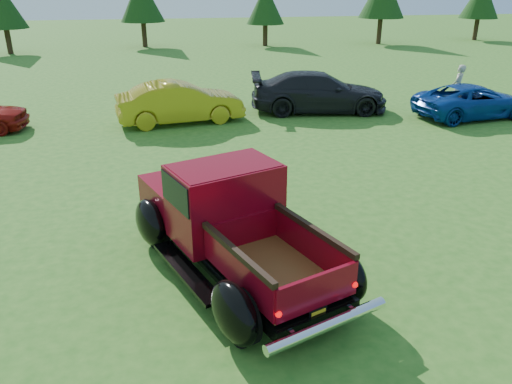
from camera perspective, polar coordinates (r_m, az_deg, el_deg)
name	(u,v)px	position (r m, az deg, el deg)	size (l,w,h in m)	color
ground	(280,234)	(10.07, 2.79, -4.87)	(120.00, 120.00, 0.00)	#2B621C
tree_west	(2,5)	(38.92, -27.05, 18.47)	(2.94, 2.94, 4.60)	#332114
tree_mid_right	(265,4)	(39.51, 1.08, 20.66)	(2.82, 2.82, 4.40)	#332114
pickup_truck	(225,218)	(8.75, -3.53, -2.95)	(3.72, 5.36, 1.87)	black
show_car_yellow	(180,103)	(18.00, -8.68, 10.07)	(1.53, 4.39, 1.45)	#A79316
show_car_grey	(319,92)	(19.55, 7.19, 11.27)	(2.10, 5.16, 1.50)	black
show_car_blue	(473,101)	(20.20, 23.55, 9.52)	(2.01, 4.35, 1.21)	navy
spectator	(458,86)	(21.51, 22.08, 11.12)	(0.61, 0.40, 1.68)	#AAA694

